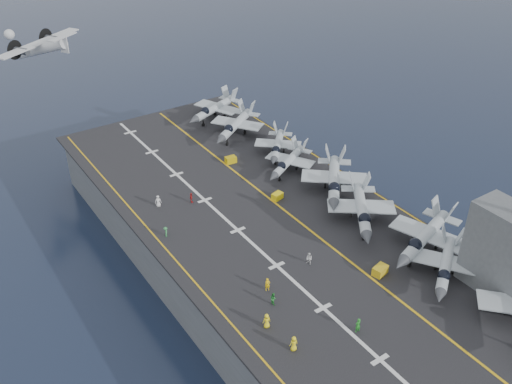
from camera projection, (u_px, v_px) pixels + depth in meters
ground at (270, 269)px, 93.85m from camera, size 500.00×500.00×0.00m
hull at (270, 245)px, 91.19m from camera, size 36.00×90.00×10.00m
flight_deck at (270, 219)px, 88.42m from camera, size 38.00×92.00×0.40m
foul_line at (286, 211)px, 89.73m from camera, size 0.35×90.00×0.02m
landing_centerline at (238, 230)px, 85.47m from camera, size 0.50×90.00×0.02m
deck_edge_port at (172, 256)px, 80.26m from camera, size 0.25×90.00×0.02m
deck_edge_stbd at (359, 183)px, 97.06m from camera, size 0.25×90.00×0.02m
island_superstructure at (510, 244)px, 70.36m from camera, size 5.00×10.00×15.00m
fighter_jet_1 at (446, 264)px, 75.11m from camera, size 16.45×15.22×4.75m
fighter_jet_2 at (426, 235)px, 79.85m from camera, size 18.29×14.89×5.49m
fighter_jet_3 at (362, 208)px, 85.75m from camera, size 17.45×18.45×5.34m
fighter_jet_4 at (334, 179)px, 92.83m from camera, size 18.76×19.28×5.62m
fighter_jet_5 at (289, 160)px, 99.20m from camera, size 15.32×13.61×4.44m
fighter_jet_6 at (278, 144)px, 104.35m from camera, size 14.89×15.17×4.43m
fighter_jet_7 at (236, 124)px, 110.82m from camera, size 18.19×16.85×5.25m
fighter_jet_8 at (215, 107)px, 117.63m from camera, size 17.49×14.88×5.14m
tow_cart_a at (380, 270)px, 76.63m from camera, size 2.35×1.80×1.26m
tow_cart_b at (277, 196)px, 92.56m from camera, size 2.03×1.58×1.08m
tow_cart_c at (231, 160)px, 102.85m from camera, size 2.04×1.43×1.16m
crew_0 at (294, 344)px, 65.10m from camera, size 1.37×1.05×2.05m
crew_1 at (268, 284)px, 73.77m from camera, size 1.28×1.00×1.90m
crew_2 at (273, 298)px, 71.68m from camera, size 0.68×1.02×1.70m
crew_3 at (166, 232)px, 83.82m from camera, size 0.96×1.13×1.60m
crew_4 at (191, 198)px, 91.47m from camera, size 1.09×1.27×1.78m
crew_5 at (158, 201)px, 90.49m from camera, size 1.35×1.08×1.96m
crew_6 at (358, 325)px, 67.53m from camera, size 1.30×0.91×2.06m
crew_7 at (309, 259)px, 78.32m from camera, size 0.93×1.21×1.82m
transport_plane at (40, 49)px, 116.85m from camera, size 26.12×23.84×5.11m
crew_8 at (267, 321)px, 68.14m from camera, size 1.37×1.05×2.05m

